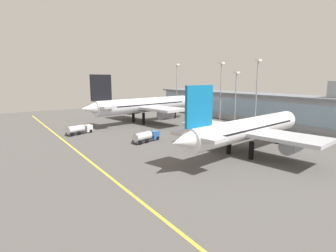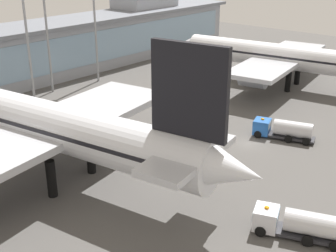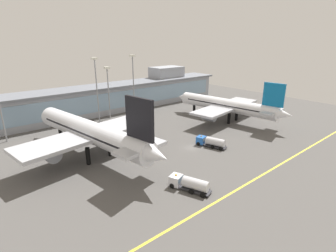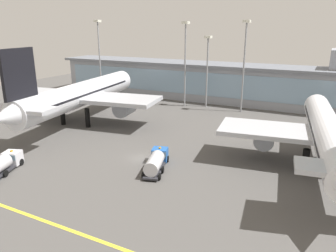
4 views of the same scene
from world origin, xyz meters
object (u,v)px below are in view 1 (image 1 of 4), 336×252
at_px(airliner_near_right, 247,129).
at_px(fuel_tanker_truck, 147,136).
at_px(apron_light_mast_west, 177,81).
at_px(apron_light_mast_centre, 236,89).
at_px(baggage_tug_near, 80,129).
at_px(airliner_near_left, 144,105).
at_px(apron_light_mast_far_east, 257,84).
at_px(apron_light_mast_east, 221,83).

relative_size(airliner_near_right, fuel_tanker_truck, 5.11).
bearing_deg(apron_light_mast_west, apron_light_mast_centre, 3.29).
distance_m(fuel_tanker_truck, apron_light_mast_centre, 47.59).
relative_size(airliner_near_right, baggage_tug_near, 5.13).
bearing_deg(apron_light_mast_west, airliner_near_left, -60.06).
bearing_deg(apron_light_mast_centre, fuel_tanker_truck, -79.36).
xyz_separation_m(fuel_tanker_truck, apron_light_mast_west, (-45.33, 43.13, 14.56)).
relative_size(apron_light_mast_west, apron_light_mast_far_east, 1.02).
relative_size(apron_light_mast_centre, apron_light_mast_east, 0.84).
relative_size(apron_light_mast_east, apron_light_mast_far_east, 0.99).
distance_m(airliner_near_right, apron_light_mast_west, 76.50).
xyz_separation_m(fuel_tanker_truck, apron_light_mast_far_east, (2.30, 44.03, 14.32)).
height_order(fuel_tanker_truck, apron_light_mast_far_east, apron_light_mast_far_east).
relative_size(airliner_near_left, apron_light_mast_centre, 2.64).
xyz_separation_m(apron_light_mast_centre, apron_light_mast_far_east, (10.80, -1.22, 2.27)).
bearing_deg(apron_light_mast_east, apron_light_mast_far_east, 4.23).
relative_size(airliner_near_left, apron_light_mast_far_east, 2.20).
xyz_separation_m(airliner_near_left, apron_light_mast_far_east, (31.87, 28.25, 8.89)).
height_order(airliner_near_right, apron_light_mast_west, apron_light_mast_west).
distance_m(airliner_near_right, apron_light_mast_far_east, 39.13).
relative_size(apron_light_mast_west, apron_light_mast_east, 1.03).
relative_size(baggage_tug_near, apron_light_mast_centre, 0.46).
relative_size(airliner_near_right, apron_light_mast_west, 1.93).
distance_m(fuel_tanker_truck, apron_light_mast_far_east, 46.36).
bearing_deg(baggage_tug_near, apron_light_mast_east, -27.60).
bearing_deg(fuel_tanker_truck, airliner_near_left, 44.65).
bearing_deg(apron_light_mast_far_east, baggage_tug_near, -112.61).
xyz_separation_m(apron_light_mast_centre, apron_light_mast_east, (-5.84, -2.45, 2.12)).
height_order(airliner_near_left, fuel_tanker_truck, airliner_near_left).
height_order(apron_light_mast_centre, apron_light_mast_east, apron_light_mast_east).
bearing_deg(apron_light_mast_west, apron_light_mast_east, -0.62).
xyz_separation_m(apron_light_mast_west, apron_light_mast_east, (30.98, -0.33, -0.38)).
relative_size(fuel_tanker_truck, apron_light_mast_centre, 0.46).
distance_m(apron_light_mast_west, apron_light_mast_far_east, 47.63).
bearing_deg(apron_light_mast_centre, baggage_tug_near, -102.46).
xyz_separation_m(baggage_tug_near, apron_light_mast_west, (-24.04, 55.73, 14.56)).
distance_m(baggage_tug_near, apron_light_mast_centre, 60.46).
distance_m(baggage_tug_near, apron_light_mast_far_east, 62.99).
relative_size(baggage_tug_near, apron_light_mast_west, 0.38).
bearing_deg(apron_light_mast_west, baggage_tug_near, -66.67).
bearing_deg(airliner_near_right, apron_light_mast_centre, 37.61).
bearing_deg(fuel_tanker_truck, apron_light_mast_centre, -6.62).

